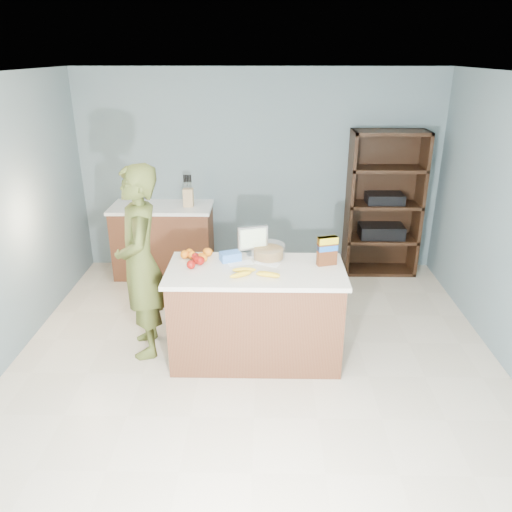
{
  "coord_description": "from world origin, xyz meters",
  "views": [
    {
      "loc": [
        0.08,
        -3.68,
        2.66
      ],
      "look_at": [
        0.0,
        0.35,
        1.0
      ],
      "focal_mm": 35.0,
      "sensor_mm": 36.0,
      "label": 1
    }
  ],
  "objects_px": {
    "tv": "(253,239)",
    "person": "(141,263)",
    "shelving_unit": "(383,206)",
    "counter_peninsula": "(256,317)",
    "cereal_box": "(327,249)"
  },
  "relations": [
    {
      "from": "shelving_unit",
      "to": "cereal_box",
      "type": "height_order",
      "value": "shelving_unit"
    },
    {
      "from": "shelving_unit",
      "to": "person",
      "type": "distance_m",
      "value": 3.23
    },
    {
      "from": "counter_peninsula",
      "to": "shelving_unit",
      "type": "distance_m",
      "value": 2.61
    },
    {
      "from": "cereal_box",
      "to": "person",
      "type": "bearing_deg",
      "value": 179.42
    },
    {
      "from": "counter_peninsula",
      "to": "cereal_box",
      "type": "relative_size",
      "value": 5.93
    },
    {
      "from": "person",
      "to": "tv",
      "type": "distance_m",
      "value": 1.04
    },
    {
      "from": "counter_peninsula",
      "to": "cereal_box",
      "type": "height_order",
      "value": "cereal_box"
    },
    {
      "from": "tv",
      "to": "person",
      "type": "bearing_deg",
      "value": -169.08
    },
    {
      "from": "tv",
      "to": "cereal_box",
      "type": "xyz_separation_m",
      "value": [
        0.66,
        -0.21,
        -0.01
      ]
    },
    {
      "from": "shelving_unit",
      "to": "tv",
      "type": "xyz_separation_m",
      "value": [
        -1.58,
        -1.74,
        0.19
      ]
    },
    {
      "from": "counter_peninsula",
      "to": "tv",
      "type": "relative_size",
      "value": 5.53
    },
    {
      "from": "counter_peninsula",
      "to": "shelving_unit",
      "type": "relative_size",
      "value": 0.87
    },
    {
      "from": "counter_peninsula",
      "to": "tv",
      "type": "bearing_deg",
      "value": 96.26
    },
    {
      "from": "cereal_box",
      "to": "tv",
      "type": "bearing_deg",
      "value": 162.27
    },
    {
      "from": "person",
      "to": "cereal_box",
      "type": "xyz_separation_m",
      "value": [
        1.67,
        -0.02,
        0.16
      ]
    }
  ]
}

